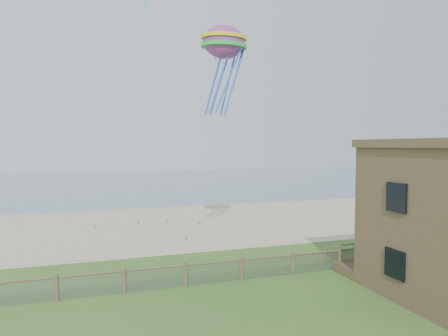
{
  "coord_description": "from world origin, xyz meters",
  "views": [
    {
      "loc": [
        -7.33,
        -13.32,
        7.1
      ],
      "look_at": [
        -0.32,
        8.0,
        5.83
      ],
      "focal_mm": 32.0,
      "sensor_mm": 36.0,
      "label": 1
    }
  ],
  "objects": [
    {
      "name": "ground",
      "position": [
        0.0,
        0.0,
        0.0
      ],
      "size": [
        160.0,
        160.0,
        0.0
      ],
      "primitive_type": "plane",
      "color": "#2F5D20",
      "rests_on": "ground"
    },
    {
      "name": "sand_beach",
      "position": [
        0.0,
        22.0,
        0.0
      ],
      "size": [
        72.0,
        20.0,
        0.02
      ],
      "primitive_type": "cube",
      "color": "tan",
      "rests_on": "ground"
    },
    {
      "name": "ocean",
      "position": [
        0.0,
        66.0,
        0.0
      ],
      "size": [
        160.0,
        68.0,
        0.02
      ],
      "primitive_type": "cube",
      "color": "slate",
      "rests_on": "ground"
    },
    {
      "name": "chainlink_fence",
      "position": [
        0.0,
        6.0,
        0.55
      ],
      "size": [
        36.2,
        0.2,
        1.25
      ],
      "primitive_type": null,
      "color": "brown",
      "rests_on": "ground"
    },
    {
      "name": "motel_deck",
      "position": [
        13.0,
        5.0,
        0.25
      ],
      "size": [
        15.0,
        2.0,
        0.5
      ],
      "primitive_type": "cube",
      "color": "brown",
      "rests_on": "ground"
    },
    {
      "name": "picnic_table",
      "position": [
        6.97,
        3.72,
        0.36
      ],
      "size": [
        1.81,
        1.44,
        0.71
      ],
      "primitive_type": null,
      "rotation": [
        0.0,
        0.0,
        0.1
      ],
      "color": "brown",
      "rests_on": "ground"
    },
    {
      "name": "octopus_kite",
      "position": [
        1.25,
        12.75,
        12.4
      ],
      "size": [
        3.54,
        2.75,
        6.63
      ],
      "primitive_type": null,
      "rotation": [
        0.0,
        0.0,
        0.16
      ],
      "color": "#FF4D28"
    },
    {
      "name": "kite_red",
      "position": [
        1.92,
        17.35,
        15.31
      ],
      "size": [
        1.86,
        1.92,
        2.15
      ],
      "primitive_type": null,
      "rotation": [
        0.44,
        0.0,
        0.65
      ],
      "color": "#C92351"
    }
  ]
}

